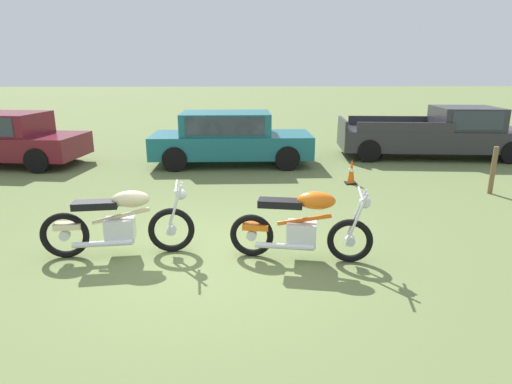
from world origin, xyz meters
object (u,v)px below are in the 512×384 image
object	(u,v)px
car_teal	(229,136)
traffic_cone	(351,172)
motorcycle_orange	(302,226)
fence_post_wooden	(493,170)
motorcycle_cream	(120,223)
pickup_truck_charcoal	(441,132)

from	to	relation	value
car_teal	traffic_cone	size ratio (longest dim) A/B	7.30
motorcycle_orange	fence_post_wooden	world-z (taller)	motorcycle_orange
motorcycle_orange	car_teal	size ratio (longest dim) A/B	0.45
motorcycle_cream	car_teal	xyz separation A→B (m)	(1.33, 6.01, 0.32)
pickup_truck_charcoal	motorcycle_cream	bearing A→B (deg)	-132.93
car_teal	pickup_truck_charcoal	xyz separation A→B (m)	(6.24, 0.83, -0.04)
motorcycle_orange	car_teal	distance (m)	6.35
motorcycle_orange	car_teal	xyz separation A→B (m)	(-1.21, 6.23, 0.31)
motorcycle_cream	fence_post_wooden	xyz separation A→B (m)	(6.97, 2.94, 0.02)
traffic_cone	car_teal	bearing A→B (deg)	142.77
motorcycle_orange	car_teal	world-z (taller)	car_teal
motorcycle_cream	fence_post_wooden	size ratio (longest dim) A/B	2.10
car_teal	fence_post_wooden	size ratio (longest dim) A/B	4.30
motorcycle_cream	fence_post_wooden	world-z (taller)	motorcycle_cream
car_teal	pickup_truck_charcoal	world-z (taller)	pickup_truck_charcoal
car_teal	motorcycle_cream	bearing A→B (deg)	-103.20
fence_post_wooden	car_teal	bearing A→B (deg)	151.47
motorcycle_cream	motorcycle_orange	world-z (taller)	same
pickup_truck_charcoal	fence_post_wooden	bearing A→B (deg)	-93.80
motorcycle_cream	traffic_cone	distance (m)	5.69
motorcycle_orange	traffic_cone	world-z (taller)	motorcycle_orange
motorcycle_orange	pickup_truck_charcoal	xyz separation A→B (m)	(5.03, 7.06, 0.26)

